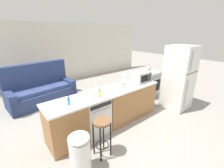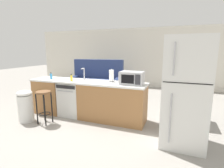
# 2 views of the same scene
# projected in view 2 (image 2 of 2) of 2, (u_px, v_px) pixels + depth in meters

# --- Properties ---
(ground_plane) EXTENTS (24.00, 24.00, 0.00)m
(ground_plane) POSITION_uv_depth(u_px,v_px,m) (82.00, 115.00, 4.45)
(ground_plane) COLOR gray
(wall_back) EXTENTS (10.00, 0.06, 2.60)m
(wall_back) POSITION_uv_depth(u_px,v_px,m) (134.00, 58.00, 7.94)
(wall_back) COLOR silver
(wall_back) RESTS_ON ground_plane
(kitchen_counter) EXTENTS (2.94, 0.66, 0.90)m
(kitchen_counter) POSITION_uv_depth(u_px,v_px,m) (90.00, 100.00, 4.28)
(kitchen_counter) COLOR #9E6B3D
(kitchen_counter) RESTS_ON ground_plane
(dishwasher) EXTENTS (0.58, 0.61, 0.84)m
(dishwasher) POSITION_uv_depth(u_px,v_px,m) (73.00, 99.00, 4.45)
(dishwasher) COLOR silver
(dishwasher) RESTS_ON ground_plane
(stove_range) EXTENTS (0.76, 0.68, 0.90)m
(stove_range) POSITION_uv_depth(u_px,v_px,m) (182.00, 102.00, 4.03)
(stove_range) COLOR #B7B7BC
(stove_range) RESTS_ON ground_plane
(refrigerator) EXTENTS (0.72, 0.73, 1.86)m
(refrigerator) POSITION_uv_depth(u_px,v_px,m) (185.00, 93.00, 2.94)
(refrigerator) COLOR silver
(refrigerator) RESTS_ON ground_plane
(microwave) EXTENTS (0.50, 0.37, 0.28)m
(microwave) POSITION_uv_depth(u_px,v_px,m) (132.00, 78.00, 3.79)
(microwave) COLOR #B7B7BC
(microwave) RESTS_ON kitchen_counter
(sink_faucet) EXTENTS (0.07, 0.18, 0.30)m
(sink_faucet) POSITION_uv_depth(u_px,v_px,m) (84.00, 75.00, 4.37)
(sink_faucet) COLOR silver
(sink_faucet) RESTS_ON kitchen_counter
(paper_towel_roll) EXTENTS (0.14, 0.14, 0.28)m
(paper_towel_roll) POSITION_uv_depth(u_px,v_px,m) (111.00, 76.00, 4.10)
(paper_towel_roll) COLOR #4C4C51
(paper_towel_roll) RESTS_ON kitchen_counter
(soap_bottle) EXTENTS (0.06, 0.06, 0.18)m
(soap_bottle) POSITION_uv_depth(u_px,v_px,m) (71.00, 78.00, 4.20)
(soap_bottle) COLOR yellow
(soap_bottle) RESTS_ON kitchen_counter
(dish_soap_bottle) EXTENTS (0.06, 0.06, 0.18)m
(dish_soap_bottle) POSITION_uv_depth(u_px,v_px,m) (51.00, 76.00, 4.50)
(dish_soap_bottle) COLOR #338CCC
(dish_soap_bottle) RESTS_ON kitchen_counter
(kettle) EXTENTS (0.21, 0.17, 0.19)m
(kettle) POSITION_uv_depth(u_px,v_px,m) (192.00, 79.00, 3.99)
(kettle) COLOR #B2B2B7
(kettle) RESTS_ON stove_range
(bar_stool) EXTENTS (0.32, 0.32, 0.74)m
(bar_stool) POSITION_uv_depth(u_px,v_px,m) (44.00, 100.00, 3.89)
(bar_stool) COLOR brown
(bar_stool) RESTS_ON ground_plane
(trash_bin) EXTENTS (0.35, 0.35, 0.74)m
(trash_bin) POSITION_uv_depth(u_px,v_px,m) (25.00, 106.00, 4.02)
(trash_bin) COLOR white
(trash_bin) RESTS_ON ground_plane
(couch) EXTENTS (2.09, 1.14, 1.27)m
(couch) POSITION_uv_depth(u_px,v_px,m) (97.00, 82.00, 6.88)
(couch) COLOR navy
(couch) RESTS_ON ground_plane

